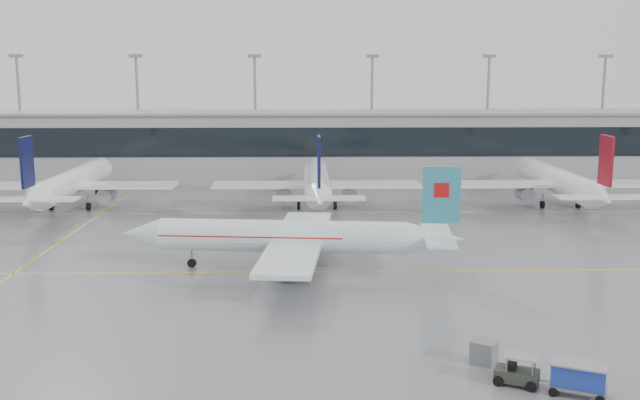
{
  "coord_description": "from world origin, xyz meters",
  "views": [
    {
      "loc": [
        -1.7,
        -67.31,
        19.16
      ],
      "look_at": [
        0.0,
        12.0,
        5.0
      ],
      "focal_mm": 40.0,
      "sensor_mm": 36.0,
      "label": 1
    }
  ],
  "objects_px": {
    "air_canada_jet": "(296,237)",
    "baggage_cart": "(578,376)",
    "baggage_tug": "(517,374)",
    "gse_unit": "(484,352)"
  },
  "relations": [
    {
      "from": "baggage_tug",
      "to": "air_canada_jet",
      "type": "bearing_deg",
      "value": 142.94
    },
    {
      "from": "air_canada_jet",
      "to": "gse_unit",
      "type": "height_order",
      "value": "air_canada_jet"
    },
    {
      "from": "gse_unit",
      "to": "baggage_cart",
      "type": "bearing_deg",
      "value": -13.83
    },
    {
      "from": "baggage_cart",
      "to": "gse_unit",
      "type": "height_order",
      "value": "baggage_cart"
    },
    {
      "from": "air_canada_jet",
      "to": "gse_unit",
      "type": "distance_m",
      "value": 26.75
    },
    {
      "from": "baggage_cart",
      "to": "gse_unit",
      "type": "xyz_separation_m",
      "value": [
        -4.47,
        4.91,
        -0.41
      ]
    },
    {
      "from": "baggage_tug",
      "to": "gse_unit",
      "type": "distance_m",
      "value": 3.6
    },
    {
      "from": "air_canada_jet",
      "to": "gse_unit",
      "type": "xyz_separation_m",
      "value": [
        12.87,
        -23.32,
        -2.49
      ]
    },
    {
      "from": "baggage_tug",
      "to": "gse_unit",
      "type": "height_order",
      "value": "baggage_tug"
    },
    {
      "from": "air_canada_jet",
      "to": "baggage_cart",
      "type": "xyz_separation_m",
      "value": [
        17.34,
        -28.24,
        -2.07
      ]
    }
  ]
}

